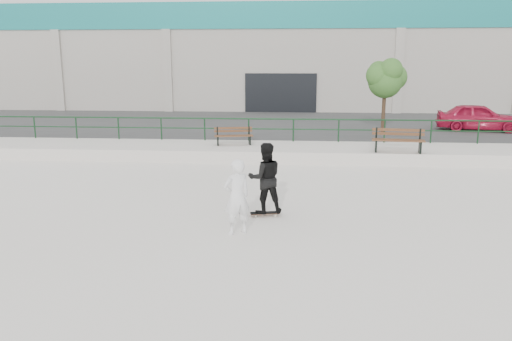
# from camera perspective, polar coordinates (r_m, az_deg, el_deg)

# --- Properties ---
(ground) EXTENTS (120.00, 120.00, 0.00)m
(ground) POSITION_cam_1_polar(r_m,az_deg,el_deg) (12.08, -0.97, -7.00)
(ground) COLOR silver
(ground) RESTS_ON ground
(ledge) EXTENTS (30.00, 3.00, 0.50)m
(ledge) POSITION_cam_1_polar(r_m,az_deg,el_deg) (21.21, 1.52, 2.16)
(ledge) COLOR silver
(ledge) RESTS_ON ground
(parking_strip) EXTENTS (60.00, 14.00, 0.50)m
(parking_strip) POSITION_cam_1_polar(r_m,az_deg,el_deg) (29.60, 2.43, 5.06)
(parking_strip) COLOR #3B3B3B
(parking_strip) RESTS_ON ground
(railing) EXTENTS (28.00, 0.06, 1.03)m
(railing) POSITION_cam_1_polar(r_m,az_deg,el_deg) (22.34, 1.72, 5.26)
(railing) COLOR #163D1F
(railing) RESTS_ON ledge
(commercial_building) EXTENTS (44.20, 16.33, 8.00)m
(commercial_building) POSITION_cam_1_polar(r_m,az_deg,el_deg) (43.35, 3.23, 13.10)
(commercial_building) COLOR #BBB4A8
(commercial_building) RESTS_ON ground
(bench_left) EXTENTS (1.71, 0.81, 0.76)m
(bench_left) POSITION_cam_1_polar(r_m,az_deg,el_deg) (21.46, -2.57, 3.97)
(bench_left) COLOR #56321D
(bench_left) RESTS_ON ledge
(bench_right) EXTENTS (2.07, 0.83, 0.93)m
(bench_right) POSITION_cam_1_polar(r_m,az_deg,el_deg) (20.45, 15.93, 3.32)
(bench_right) COLOR #56321D
(bench_right) RESTS_ON ledge
(tree) EXTENTS (2.06, 1.83, 3.67)m
(tree) POSITION_cam_1_polar(r_m,az_deg,el_deg) (25.37, 14.62, 10.27)
(tree) COLOR #4D3526
(tree) RESTS_ON parking_strip
(red_car) EXTENTS (4.33, 2.35, 1.40)m
(red_car) POSITION_cam_1_polar(r_m,az_deg,el_deg) (28.26, 24.06, 5.60)
(red_car) COLOR #BA163A
(red_car) RESTS_ON parking_strip
(skateboard) EXTENTS (0.80, 0.37, 0.09)m
(skateboard) POSITION_cam_1_polar(r_m,az_deg,el_deg) (13.26, 1.03, -4.90)
(skateboard) COLOR black
(skateboard) RESTS_ON ground
(standing_skater) EXTENTS (1.06, 0.92, 1.87)m
(standing_skater) POSITION_cam_1_polar(r_m,az_deg,el_deg) (13.00, 1.05, -0.87)
(standing_skater) COLOR black
(standing_skater) RESTS_ON skateboard
(seated_skater) EXTENTS (0.79, 0.71, 1.81)m
(seated_skater) POSITION_cam_1_polar(r_m,az_deg,el_deg) (11.69, -2.21, -3.03)
(seated_skater) COLOR white
(seated_skater) RESTS_ON ground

